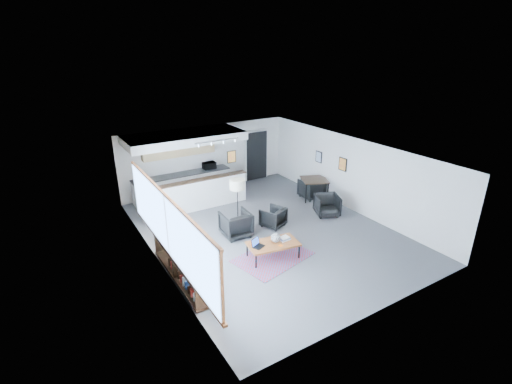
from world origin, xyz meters
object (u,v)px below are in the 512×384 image
ceramic_pot (276,238)px  book_stack (284,238)px  coffee_table (273,244)px  floor_lamp (237,186)px  dining_chair_far (311,189)px  armchair_left (236,223)px  laptop (257,244)px  armchair_right (273,216)px  microwave (209,165)px  dining_chair_near (327,206)px  dining_table (314,181)px

ceramic_pot → book_stack: ceramic_pot is taller
coffee_table → floor_lamp: 2.32m
book_stack → dining_chair_far: (3.32, 2.85, -0.15)m
armchair_left → laptop: bearing=85.7°
ceramic_pot → book_stack: 0.30m
armchair_right → microwave: (-0.41, 3.96, 0.74)m
armchair_left → dining_chair_near: 3.43m
floor_lamp → ceramic_pot: bearing=-88.7°
armchair_left → dining_chair_near: (3.42, -0.33, -0.09)m
floor_lamp → dining_table: floor_lamp is taller
armchair_right → dining_table: bearing=-179.3°
dining_chair_near → microwave: size_ratio=1.39×
armchair_right → floor_lamp: bearing=-47.6°
coffee_table → ceramic_pot: 0.19m
ceramic_pot → armchair_right: (0.99, 1.60, -0.23)m
coffee_table → laptop: 0.49m
book_stack → dining_chair_far: dining_chair_far is taller
ceramic_pot → armchair_right: ceramic_pot is taller
armchair_left → dining_table: 4.14m
ceramic_pot → armchair_left: (-0.35, 1.66, -0.15)m
armchair_left → dining_table: armchair_left is taller
ceramic_pot → floor_lamp: (-0.05, 2.08, 0.86)m
laptop → ceramic_pot: bearing=-32.7°
floor_lamp → dining_chair_near: 3.39m
laptop → dining_chair_near: size_ratio=0.57×
dining_table → dining_chair_near: bearing=-112.2°
laptop → ceramic_pot: size_ratio=1.49×
armchair_left → armchair_right: size_ratio=1.23×
armchair_right → dining_table: 2.90m
dining_table → laptop: bearing=-147.7°
coffee_table → dining_chair_far: size_ratio=2.13×
microwave → dining_chair_far: bearing=-43.4°
armchair_left → dining_table: bearing=-161.7°
armchair_left → microwave: 4.06m
armchair_right → dining_chair_far: 2.89m
dining_table → microwave: bearing=137.3°
coffee_table → floor_lamp: (0.04, 2.09, 1.02)m
coffee_table → dining_chair_far: 4.65m
ceramic_pot → dining_table: size_ratio=0.21×
ceramic_pot → dining_chair_far: ceramic_pot is taller
dining_chair_near → microwave: (-2.49, 4.22, 0.76)m
laptop → book_stack: bearing=-31.1°
ceramic_pot → dining_chair_far: bearing=38.2°
armchair_right → floor_lamp: (-1.03, 0.49, 1.09)m
armchair_right → dining_chair_near: 2.09m
armchair_left → dining_chair_far: armchair_left is taller
armchair_right → microwave: bearing=-106.6°
floor_lamp → laptop: bearing=-104.3°
coffee_table → armchair_right: bearing=65.2°
coffee_table → ceramic_pot: bearing=11.5°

